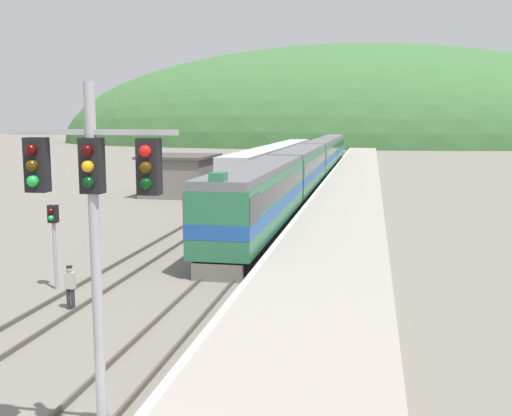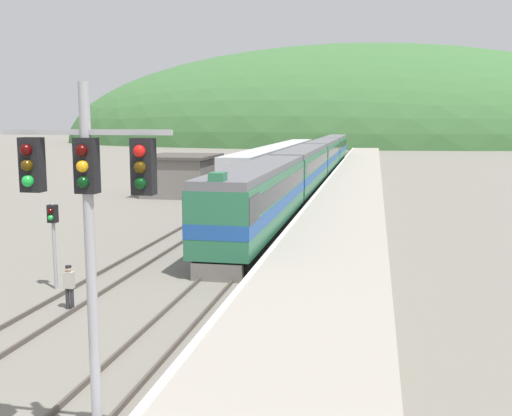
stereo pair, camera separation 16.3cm
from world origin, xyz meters
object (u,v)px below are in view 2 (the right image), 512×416
object	(u,v)px
carriage_second	(303,170)
track_worker	(69,285)
signal_post_siding	(53,228)
signal_mast_main	(88,211)
express_train_lead_car	(258,199)
carriage_fourth	(334,148)
carriage_third	(323,156)
siding_train	(279,161)

from	to	relation	value
carriage_second	track_worker	world-z (taller)	carriage_second
signal_post_siding	signal_mast_main	bearing A→B (deg)	-57.06
carriage_second	signal_post_siding	world-z (taller)	carriage_second
express_train_lead_car	signal_post_siding	bearing A→B (deg)	-117.73
carriage_second	carriage_fourth	distance (m)	43.03
carriage_second	carriage_third	xyz separation A→B (m)	(0.00, 21.51, 0.00)
carriage_fourth	signal_mast_main	bearing A→B (deg)	-89.17
siding_train	track_worker	bearing A→B (deg)	-89.54
express_train_lead_car	carriage_third	world-z (taller)	express_train_lead_car
carriage_third	signal_post_siding	distance (m)	54.45
signal_mast_main	track_worker	bearing A→B (deg)	121.24
express_train_lead_car	carriage_second	size ratio (longest dim) A/B	0.93
carriage_third	signal_mast_main	bearing A→B (deg)	-88.89
express_train_lead_car	carriage_second	distance (m)	21.01
signal_post_siding	carriage_fourth	bearing A→B (deg)	85.40
carriage_third	siding_train	world-z (taller)	carriage_third
express_train_lead_car	siding_train	bearing A→B (deg)	97.31
carriage_third	carriage_fourth	bearing A→B (deg)	90.00
carriage_third	signal_mast_main	size ratio (longest dim) A/B	2.77
siding_train	signal_mast_main	distance (m)	59.54
express_train_lead_car	track_worker	world-z (taller)	express_train_lead_car
carriage_second	siding_train	world-z (taller)	carriage_second
signal_post_siding	carriage_second	bearing A→B (deg)	79.42
signal_mast_main	track_worker	size ratio (longest dim) A/B	4.64
carriage_second	track_worker	xyz separation A→B (m)	(-4.24, -34.85, -1.40)
carriage_second	carriage_fourth	world-z (taller)	same
track_worker	signal_post_siding	bearing A→B (deg)	129.15
siding_train	signal_post_siding	xyz separation A→B (m)	(-1.44, -47.82, 0.55)
carriage_fourth	signal_post_siding	bearing A→B (deg)	-94.60
carriage_second	siding_train	xyz separation A→B (m)	(-4.65, 15.23, -0.34)
express_train_lead_car	signal_mast_main	bearing A→B (deg)	-86.85
signal_post_siding	siding_train	bearing A→B (deg)	88.28
carriage_third	track_worker	size ratio (longest dim) A/B	12.82
carriage_second	carriage_third	distance (m)	21.51
express_train_lead_car	signal_post_siding	world-z (taller)	express_train_lead_car
express_train_lead_car	siding_train	distance (m)	36.54
express_train_lead_car	signal_mast_main	size ratio (longest dim) A/B	2.57
track_worker	carriage_second	bearing A→B (deg)	83.06
siding_train	signal_mast_main	size ratio (longest dim) A/B	6.21
express_train_lead_car	carriage_third	xyz separation A→B (m)	(0.00, 42.52, -0.01)
signal_post_siding	track_worker	size ratio (longest dim) A/B	2.17
carriage_second	signal_mast_main	distance (m)	44.04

